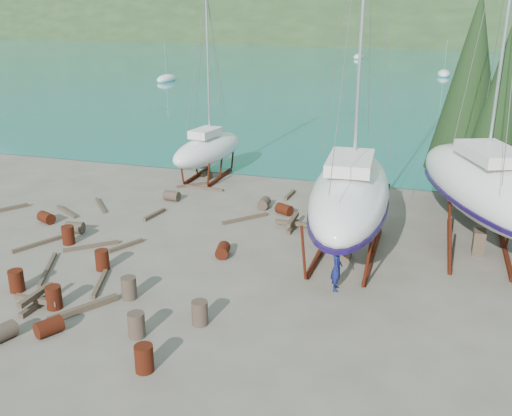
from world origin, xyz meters
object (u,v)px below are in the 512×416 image
(large_sailboat_near, at_px, (350,193))
(large_sailboat_far, at_px, (485,186))
(small_sailboat_shore, at_px, (208,149))
(worker, at_px, (337,268))

(large_sailboat_near, height_order, large_sailboat_far, large_sailboat_far)
(large_sailboat_near, xyz_separation_m, small_sailboat_shore, (-10.54, 9.46, -0.94))
(large_sailboat_far, bearing_deg, small_sailboat_shore, 134.97)
(large_sailboat_near, bearing_deg, worker, -91.38)
(large_sailboat_far, xyz_separation_m, worker, (-5.51, -5.96, -2.13))
(large_sailboat_near, distance_m, worker, 4.11)
(small_sailboat_shore, xyz_separation_m, worker, (10.67, -13.08, -1.00))
(large_sailboat_near, relative_size, large_sailboat_far, 0.95)
(large_sailboat_near, xyz_separation_m, large_sailboat_far, (5.63, 2.34, 0.19))
(large_sailboat_near, relative_size, worker, 9.64)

